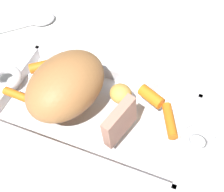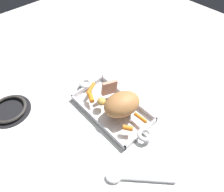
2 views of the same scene
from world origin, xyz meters
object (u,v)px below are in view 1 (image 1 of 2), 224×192
(pork_roast, at_px, (66,85))
(roast_slice_outer, at_px, (120,122))
(baby_carrot_center_left, at_px, (40,67))
(potato_golden_large, at_px, (121,94))
(baby_carrot_northwest, at_px, (151,96))
(roasting_dish, at_px, (96,113))
(serving_spoon, at_px, (18,25))
(baby_carrot_long, at_px, (170,121))
(baby_carrot_center_right, at_px, (20,96))

(pork_roast, height_order, roast_slice_outer, pork_roast)
(baby_carrot_center_left, relative_size, potato_golden_large, 1.01)
(baby_carrot_northwest, height_order, potato_golden_large, potato_golden_large)
(roasting_dish, bearing_deg, serving_spoon, -31.03)
(baby_carrot_northwest, height_order, baby_carrot_long, baby_carrot_northwest)
(roasting_dish, distance_m, pork_roast, 0.09)
(roasting_dish, bearing_deg, potato_golden_large, -143.61)
(baby_carrot_center_right, relative_size, serving_spoon, 0.32)
(roasting_dish, xyz_separation_m, serving_spoon, (0.26, -0.16, -0.00))
(baby_carrot_center_right, bearing_deg, pork_roast, -161.52)
(potato_golden_large, xyz_separation_m, serving_spoon, (0.30, -0.13, -0.04))
(pork_roast, xyz_separation_m, potato_golden_large, (-0.09, -0.04, -0.03))
(roasting_dish, height_order, baby_carrot_northwest, baby_carrot_northwest)
(potato_golden_large, bearing_deg, baby_carrot_long, 169.56)
(baby_carrot_center_right, bearing_deg, roast_slice_outer, 179.46)
(serving_spoon, bearing_deg, baby_carrot_long, -63.87)
(baby_carrot_northwest, relative_size, baby_carrot_long, 0.70)
(roasting_dish, distance_m, baby_carrot_northwest, 0.11)
(baby_carrot_northwest, height_order, baby_carrot_center_left, same)
(roast_slice_outer, relative_size, baby_carrot_center_left, 1.74)
(baby_carrot_northwest, bearing_deg, roasting_dish, 27.06)
(roasting_dish, height_order, roast_slice_outer, roast_slice_outer)
(baby_carrot_center_left, bearing_deg, baby_carrot_center_right, 89.48)
(roasting_dish, distance_m, baby_carrot_center_right, 0.14)
(roast_slice_outer, bearing_deg, serving_spoon, -31.39)
(serving_spoon, bearing_deg, roasting_dish, -74.48)
(pork_roast, height_order, potato_golden_large, pork_roast)
(pork_roast, relative_size, roast_slice_outer, 2.25)
(roasting_dish, distance_m, potato_golden_large, 0.06)
(baby_carrot_center_right, height_order, serving_spoon, baby_carrot_center_right)
(baby_carrot_center_right, distance_m, baby_carrot_center_left, 0.07)
(pork_roast, bearing_deg, roast_slice_outer, 164.91)
(baby_carrot_center_right, xyz_separation_m, potato_golden_large, (-0.17, -0.07, 0.01))
(roast_slice_outer, distance_m, baby_carrot_northwest, 0.09)
(pork_roast, distance_m, baby_carrot_center_right, 0.10)
(pork_roast, height_order, baby_carrot_center_right, pork_roast)
(potato_golden_large, height_order, serving_spoon, potato_golden_large)
(pork_roast, relative_size, baby_carrot_center_left, 3.91)
(pork_roast, xyz_separation_m, serving_spoon, (0.21, -0.17, -0.07))
(baby_carrot_northwest, distance_m, baby_carrot_long, 0.06)
(potato_golden_large, bearing_deg, roast_slice_outer, 108.98)
(baby_carrot_northwest, xyz_separation_m, serving_spoon, (0.35, -0.11, -0.04))
(baby_carrot_center_left, bearing_deg, baby_carrot_long, 174.31)
(pork_roast, xyz_separation_m, baby_carrot_center_left, (0.08, -0.05, -0.04))
(baby_carrot_center_left, bearing_deg, roast_slice_outer, 158.31)
(roast_slice_outer, xyz_separation_m, serving_spoon, (0.32, -0.20, -0.06))
(baby_carrot_center_left, bearing_deg, roasting_dish, 164.31)
(pork_roast, distance_m, baby_carrot_center_left, 0.10)
(serving_spoon, bearing_deg, roast_slice_outer, -74.84)
(baby_carrot_center_left, height_order, potato_golden_large, potato_golden_large)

